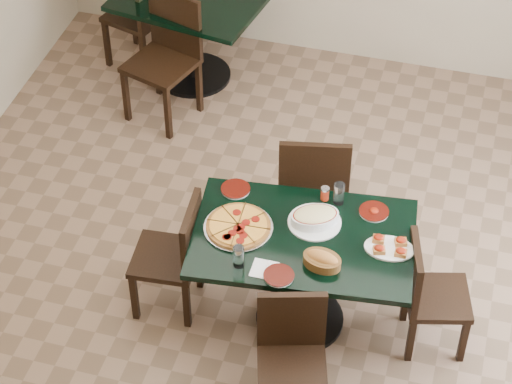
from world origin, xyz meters
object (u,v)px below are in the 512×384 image
(chair_left, at_px, (177,252))
(bread_basket, at_px, (322,260))
(back_table, at_px, (191,22))
(chair_far, at_px, (314,183))
(back_chair_left, at_px, (145,10))
(pepperoni_pizza, at_px, (238,226))
(back_chair_near, at_px, (168,50))
(main_table, at_px, (302,258))
(chair_near, at_px, (292,351))
(lasagna_casserole, at_px, (315,217))
(bruschetta_platter, at_px, (389,247))
(chair_right, at_px, (427,291))

(chair_left, distance_m, bread_basket, 0.98)
(back_table, distance_m, chair_far, 2.08)
(back_chair_left, distance_m, pepperoni_pizza, 2.80)
(back_chair_near, bearing_deg, main_table, -33.03)
(back_table, xyz_separation_m, chair_near, (1.53, -2.88, -0.07))
(back_table, xyz_separation_m, back_chair_near, (-0.04, -0.45, 0.03))
(main_table, height_order, lasagna_casserole, lasagna_casserole)
(chair_near, relative_size, pepperoni_pizza, 2.01)
(main_table, relative_size, bread_basket, 5.53)
(chair_left, bearing_deg, bruschetta_platter, 89.73)
(back_chair_left, distance_m, lasagna_casserole, 2.92)
(chair_near, relative_size, bruschetta_platter, 2.72)
(pepperoni_pizza, distance_m, bruschetta_platter, 0.88)
(chair_near, xyz_separation_m, chair_left, (-0.86, 0.54, 0.01))
(back_chair_near, relative_size, back_chair_left, 1.06)
(lasagna_casserole, distance_m, bread_basket, 0.33)
(bruschetta_platter, bearing_deg, main_table, 179.97)
(main_table, bearing_deg, pepperoni_pizza, 179.17)
(chair_near, bearing_deg, chair_far, 81.62)
(chair_far, xyz_separation_m, chair_left, (-0.68, -0.76, -0.07))
(back_chair_left, height_order, bruschetta_platter, back_chair_left)
(main_table, distance_m, chair_far, 0.70)
(chair_right, xyz_separation_m, chair_left, (-1.52, -0.12, 0.03))
(back_chair_near, height_order, pepperoni_pizza, back_chair_near)
(back_table, relative_size, back_chair_near, 1.24)
(chair_right, height_order, pepperoni_pizza, chair_right)
(main_table, distance_m, back_chair_near, 2.35)
(pepperoni_pizza, bearing_deg, chair_right, 4.41)
(chair_near, distance_m, bruschetta_platter, 0.82)
(chair_right, bearing_deg, bruschetta_platter, 80.52)
(back_chair_left, distance_m, bruschetta_platter, 3.31)
(lasagna_casserole, bearing_deg, chair_near, -111.95)
(chair_far, bearing_deg, bruschetta_platter, 119.99)
(chair_left, height_order, back_chair_left, back_chair_left)
(back_chair_left, bearing_deg, main_table, 55.11)
(chair_near, xyz_separation_m, pepperoni_pizza, (-0.47, 0.57, 0.31))
(back_chair_near, bearing_deg, back_table, 103.18)
(chair_right, bearing_deg, bread_basket, 97.41)
(main_table, height_order, back_chair_left, back_chair_left)
(chair_right, bearing_deg, main_table, 79.27)
(chair_left, relative_size, back_chair_near, 0.86)
(main_table, xyz_separation_m, back_table, (-1.44, 2.27, -0.04))
(bruschetta_platter, bearing_deg, lasagna_casserole, 164.97)
(chair_left, bearing_deg, chair_right, 89.88)
(main_table, relative_size, back_chair_near, 1.39)
(chair_far, bearing_deg, chair_left, 36.65)
(chair_far, height_order, chair_right, chair_far)
(chair_far, height_order, lasagna_casserole, chair_far)
(pepperoni_pizza, xyz_separation_m, bruschetta_platter, (0.88, 0.06, 0.01))
(chair_far, bearing_deg, lasagna_casserole, 91.12)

